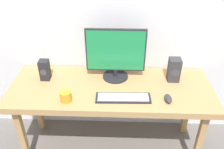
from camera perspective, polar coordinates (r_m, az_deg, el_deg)
name	(u,v)px	position (r m, az deg, el deg)	size (l,w,h in m)	color
ground_plane	(111,145)	(2.51, -0.25, -16.27)	(6.00, 6.00, 0.00)	slate
desk	(111,93)	(2.06, -0.29, -4.30)	(1.70, 0.63, 0.71)	tan
monitor	(116,54)	(2.04, 0.86, 4.85)	(0.50, 0.22, 0.45)	#232328
keyboard_primary	(123,98)	(1.89, 2.65, -5.51)	(0.43, 0.14, 0.02)	#232328
mouse	(168,99)	(1.91, 13.10, -5.54)	(0.05, 0.11, 0.04)	#333338
speaker_right	(174,70)	(2.12, 14.43, 1.09)	(0.10, 0.10, 0.20)	#333338
speaker_left	(45,70)	(2.15, -15.60, 1.05)	(0.08, 0.09, 0.18)	#232328
coffee_mug	(66,96)	(1.88, -10.89, -5.10)	(0.09, 0.09, 0.08)	orange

